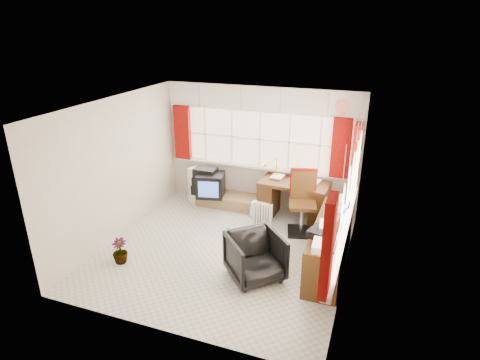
% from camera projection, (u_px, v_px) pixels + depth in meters
% --- Properties ---
extents(ground, '(4.00, 4.00, 0.00)m').
position_uv_depth(ground, '(224.00, 251.00, 6.84)').
color(ground, beige).
rests_on(ground, ground).
extents(room_walls, '(4.00, 4.00, 4.00)m').
position_uv_depth(room_walls, '(222.00, 169.00, 6.28)').
color(room_walls, beige).
rests_on(room_walls, ground).
extents(window_back, '(3.70, 0.12, 3.60)m').
position_uv_depth(window_back, '(259.00, 164.00, 8.18)').
color(window_back, '#FDE4C8').
rests_on(window_back, room_walls).
extents(window_right, '(0.12, 3.70, 3.60)m').
position_uv_depth(window_right, '(346.00, 220.00, 5.87)').
color(window_right, '#FDE4C8').
rests_on(window_right, room_walls).
extents(curtains, '(3.83, 3.83, 1.15)m').
position_uv_depth(curtains, '(293.00, 160.00, 6.81)').
color(curtains, '#910F07').
rests_on(curtains, room_walls).
extents(overhead_cabinets, '(3.98, 3.98, 0.48)m').
position_uv_depth(overhead_cabinets, '(300.00, 114.00, 6.54)').
color(overhead_cabinets, white).
rests_on(overhead_cabinets, room_walls).
extents(desk, '(1.36, 0.73, 0.80)m').
position_uv_depth(desk, '(294.00, 198.00, 7.84)').
color(desk, '#4A2A11').
rests_on(desk, ground).
extents(desk_lamp, '(0.17, 0.16, 0.42)m').
position_uv_depth(desk_lamp, '(277.00, 164.00, 7.86)').
color(desk_lamp, yellow).
rests_on(desk_lamp, desk).
extents(task_chair, '(0.60, 0.62, 1.18)m').
position_uv_depth(task_chair, '(303.00, 199.00, 7.33)').
color(task_chair, black).
rests_on(task_chair, ground).
extents(office_chair, '(1.09, 1.09, 0.71)m').
position_uv_depth(office_chair, '(255.00, 257.00, 6.03)').
color(office_chair, black).
rests_on(office_chair, ground).
extents(radiator, '(0.37, 0.21, 0.53)m').
position_uv_depth(radiator, '(263.00, 219.00, 7.49)').
color(radiator, white).
rests_on(radiator, ground).
extents(credenza, '(0.50, 2.00, 0.85)m').
position_uv_depth(credenza, '(330.00, 244.00, 6.31)').
color(credenza, '#4A2A11').
rests_on(credenza, ground).
extents(file_tray, '(0.35, 0.40, 0.11)m').
position_uv_depth(file_tray, '(319.00, 232.00, 5.82)').
color(file_tray, black).
rests_on(file_tray, credenza).
extents(tv_bench, '(1.40, 0.50, 0.25)m').
position_uv_depth(tv_bench, '(230.00, 201.00, 8.46)').
color(tv_bench, '#A18350').
rests_on(tv_bench, ground).
extents(crt_tv, '(0.63, 0.60, 0.49)m').
position_uv_depth(crt_tv, '(211.00, 185.00, 8.30)').
color(crt_tv, black).
rests_on(crt_tv, tv_bench).
extents(hifi_stack, '(0.55, 0.35, 0.57)m').
position_uv_depth(hifi_stack, '(206.00, 182.00, 8.41)').
color(hifi_stack, black).
rests_on(hifi_stack, tv_bench).
extents(mini_fridge, '(0.55, 0.56, 0.75)m').
position_uv_depth(mini_fridge, '(203.00, 184.00, 8.65)').
color(mini_fridge, white).
rests_on(mini_fridge, ground).
extents(spray_bottle_a, '(0.12, 0.12, 0.29)m').
position_uv_depth(spray_bottle_a, '(252.00, 210.00, 8.00)').
color(spray_bottle_a, white).
rests_on(spray_bottle_a, ground).
extents(spray_bottle_b, '(0.11, 0.11, 0.19)m').
position_uv_depth(spray_bottle_b, '(230.00, 229.00, 7.39)').
color(spray_bottle_b, '#9AE5DE').
rests_on(spray_bottle_b, ground).
extents(flower_vase, '(0.26, 0.26, 0.43)m').
position_uv_depth(flower_vase, '(120.00, 251.00, 6.45)').
color(flower_vase, black).
rests_on(flower_vase, ground).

